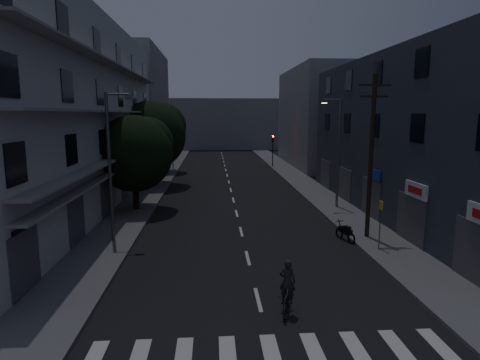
{
  "coord_description": "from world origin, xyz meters",
  "views": [
    {
      "loc": [
        -1.69,
        -12.32,
        7.03
      ],
      "look_at": [
        0.0,
        12.0,
        3.0
      ],
      "focal_mm": 30.0,
      "sensor_mm": 36.0,
      "label": 1
    }
  ],
  "objects": [
    {
      "name": "street_lamp_left_far",
      "position": [
        -7.28,
        29.4,
        4.6
      ],
      "size": [
        1.51,
        0.25,
        8.0
      ],
      "color": "slate",
      "rests_on": "sidewalk_left"
    },
    {
      "name": "tree_near",
      "position": [
        -7.24,
        16.95,
        4.42
      ],
      "size": [
        5.53,
        5.53,
        6.82
      ],
      "color": "black",
      "rests_on": "sidewalk_left"
    },
    {
      "name": "cyclist",
      "position": [
        0.9,
        0.84,
        0.68
      ],
      "size": [
        0.99,
        1.68,
        2.02
      ],
      "rotation": [
        0.0,
        0.0,
        -0.29
      ],
      "color": "black",
      "rests_on": "ground"
    },
    {
      "name": "lane_markings",
      "position": [
        0.0,
        31.25,
        0.01
      ],
      "size": [
        0.15,
        60.5,
        0.01
      ],
      "color": "beige",
      "rests_on": "ground"
    },
    {
      "name": "utility_pole",
      "position": [
        7.04,
        9.11,
        4.87
      ],
      "size": [
        1.8,
        0.24,
        9.0
      ],
      "color": "black",
      "rests_on": "sidewalk_right"
    },
    {
      "name": "street_lamp_right",
      "position": [
        7.49,
        16.55,
        4.6
      ],
      "size": [
        1.51,
        0.25,
        8.0
      ],
      "color": "slate",
      "rests_on": "sidewalk_right"
    },
    {
      "name": "building_far_left",
      "position": [
        -12.0,
        48.0,
        8.0
      ],
      "size": [
        6.0,
        20.0,
        16.0
      ],
      "primitive_type": "cube",
      "color": "slate",
      "rests_on": "ground"
    },
    {
      "name": "tree_far",
      "position": [
        -7.63,
        36.27,
        4.26
      ],
      "size": [
        5.3,
        5.3,
        6.56
      ],
      "color": "black",
      "rests_on": "sidewalk_left"
    },
    {
      "name": "motorcycle",
      "position": [
        5.71,
        8.89,
        0.44
      ],
      "size": [
        0.74,
        1.7,
        1.12
      ],
      "rotation": [
        0.0,
        0.0,
        0.31
      ],
      "color": "black",
      "rests_on": "ground"
    },
    {
      "name": "bus_stop_sign",
      "position": [
        6.84,
        6.98,
        1.89
      ],
      "size": [
        0.06,
        0.35,
        2.52
      ],
      "color": "#595B60",
      "rests_on": "sidewalk_right"
    },
    {
      "name": "building_far_end",
      "position": [
        0.0,
        70.0,
        5.0
      ],
      "size": [
        24.0,
        8.0,
        10.0
      ],
      "primitive_type": "cube",
      "color": "slate",
      "rests_on": "ground"
    },
    {
      "name": "traffic_signal_far_right",
      "position": [
        6.28,
        40.0,
        3.1
      ],
      "size": [
        0.28,
        0.37,
        4.1
      ],
      "color": "black",
      "rests_on": "sidewalk_right"
    },
    {
      "name": "building_right",
      "position": [
        11.99,
        14.0,
        5.5
      ],
      "size": [
        6.19,
        28.0,
        11.0
      ],
      "color": "#292D37",
      "rests_on": "ground"
    },
    {
      "name": "building_far_right",
      "position": [
        12.0,
        42.0,
        6.5
      ],
      "size": [
        6.0,
        20.0,
        13.0
      ],
      "primitive_type": "cube",
      "color": "slate",
      "rests_on": "ground"
    },
    {
      "name": "tree_mid",
      "position": [
        -7.48,
        27.12,
        5.24
      ],
      "size": [
        6.62,
        6.62,
        8.15
      ],
      "color": "black",
      "rests_on": "sidewalk_left"
    },
    {
      "name": "building_left",
      "position": [
        -11.98,
        18.0,
        6.99
      ],
      "size": [
        7.0,
        36.0,
        14.0
      ],
      "color": "#B5B6B0",
      "rests_on": "ground"
    },
    {
      "name": "street_lamp_left_near",
      "position": [
        -7.08,
        9.45,
        4.6
      ],
      "size": [
        1.51,
        0.25,
        8.0
      ],
      "color": "#505357",
      "rests_on": "sidewalk_left"
    },
    {
      "name": "traffic_signal_far_left",
      "position": [
        -6.73,
        39.08,
        3.1
      ],
      "size": [
        0.28,
        0.37,
        4.1
      ],
      "color": "black",
      "rests_on": "sidewalk_left"
    },
    {
      "name": "ground",
      "position": [
        0.0,
        25.0,
        0.0
      ],
      "size": [
        160.0,
        160.0,
        0.0
      ],
      "primitive_type": "plane",
      "color": "black",
      "rests_on": "ground"
    },
    {
      "name": "sidewalk_left",
      "position": [
        -7.5,
        25.0,
        0.07
      ],
      "size": [
        3.0,
        90.0,
        0.15
      ],
      "primitive_type": "cube",
      "color": "#565659",
      "rests_on": "ground"
    },
    {
      "name": "sidewalk_right",
      "position": [
        7.5,
        25.0,
        0.07
      ],
      "size": [
        3.0,
        90.0,
        0.15
      ],
      "primitive_type": "cube",
      "color": "#565659",
      "rests_on": "ground"
    }
  ]
}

